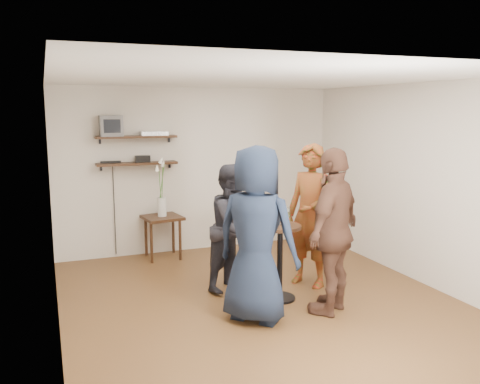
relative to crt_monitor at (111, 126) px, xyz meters
name	(u,v)px	position (x,y,z in m)	size (l,w,h in m)	color
room	(261,194)	(1.36, -2.38, -0.72)	(4.58, 5.08, 2.68)	#4F3319
shelf_upper	(136,137)	(0.36, 0.00, -0.17)	(1.20, 0.25, 0.04)	black
shelf_lower	(137,163)	(0.36, 0.00, -0.57)	(1.20, 0.25, 0.04)	black
crt_monitor	(111,126)	(0.00, 0.00, 0.00)	(0.32, 0.30, 0.30)	#59595B
dvd_deck	(154,133)	(0.63, 0.00, -0.12)	(0.40, 0.24, 0.06)	silver
radio	(143,159)	(0.45, 0.00, -0.50)	(0.22, 0.10, 0.10)	black
power_strip	(111,162)	(-0.02, 0.05, -0.54)	(0.30, 0.05, 0.03)	black
side_table	(162,223)	(0.69, -0.19, -1.47)	(0.62, 0.62, 0.65)	black
vase_lilies	(162,197)	(0.68, -0.19, -1.08)	(0.19, 0.19, 0.92)	silver
drinks_table	(280,252)	(1.61, -2.39, -1.43)	(0.50, 0.50, 0.91)	black
wine_glass_fl	(276,213)	(1.54, -2.41, -0.96)	(0.07, 0.07, 0.22)	silver
wine_glass_fr	(287,213)	(1.68, -2.42, -0.96)	(0.07, 0.07, 0.21)	silver
wine_glass_bl	(276,213)	(1.59, -2.32, -0.97)	(0.07, 0.07, 0.20)	silver
wine_glass_br	(281,213)	(1.64, -2.37, -0.96)	(0.07, 0.07, 0.21)	silver
person_plaid	(310,215)	(2.20, -2.06, -1.10)	(0.67, 0.44, 1.83)	red
person_dark	(234,227)	(1.23, -1.83, -1.22)	(0.77, 0.60, 1.59)	black
person_navy	(256,235)	(1.11, -2.84, -1.07)	(0.93, 0.60, 1.90)	#151E31
person_brown	(334,231)	(2.00, -2.94, -1.09)	(1.09, 0.45, 1.86)	#4C2D20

